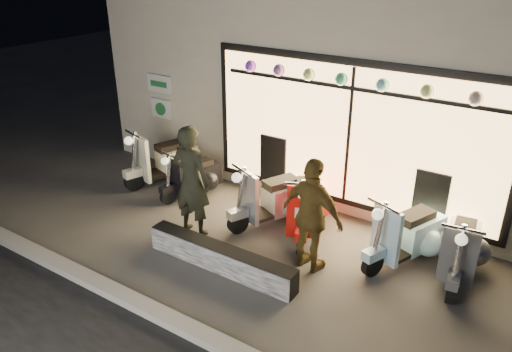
{
  "coord_description": "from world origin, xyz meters",
  "views": [
    {
      "loc": [
        3.87,
        -5.7,
        4.52
      ],
      "look_at": [
        -0.24,
        0.6,
        1.05
      ],
      "focal_mm": 35.0,
      "sensor_mm": 36.0,
      "label": 1
    }
  ],
  "objects": [
    {
      "name": "ground",
      "position": [
        0.0,
        0.0,
        0.0
      ],
      "size": [
        40.0,
        40.0,
        0.0
      ],
      "primitive_type": "plane",
      "color": "#383533",
      "rests_on": "ground"
    },
    {
      "name": "scooter_cream",
      "position": [
        -2.91,
        1.37,
        0.47
      ],
      "size": [
        0.86,
        1.62,
        1.16
      ],
      "rotation": [
        0.0,
        0.0,
        -0.32
      ],
      "color": "black",
      "rests_on": "ground"
    },
    {
      "name": "scooter_black",
      "position": [
        -2.02,
        1.19,
        0.39
      ],
      "size": [
        0.67,
        1.36,
        0.97
      ],
      "rotation": [
        0.0,
        0.0,
        -0.26
      ],
      "color": "black",
      "rests_on": "ground"
    },
    {
      "name": "graffiti_barrier",
      "position": [
        -0.07,
        -0.65,
        0.2
      ],
      "size": [
        2.57,
        0.28,
        0.4
      ],
      "primitive_type": "cube",
      "color": "black",
      "rests_on": "ground"
    },
    {
      "name": "woman",
      "position": [
        1.05,
        0.13,
        0.91
      ],
      "size": [
        1.13,
        0.63,
        1.81
      ],
      "primitive_type": "imported",
      "rotation": [
        0.0,
        0.0,
        2.96
      ],
      "color": "brown",
      "rests_on": "ground"
    },
    {
      "name": "kerb",
      "position": [
        0.0,
        -2.0,
        0.06
      ],
      "size": [
        40.0,
        0.25,
        0.12
      ],
      "primitive_type": "cube",
      "color": "slate",
      "rests_on": "ground"
    },
    {
      "name": "scooter_blue",
      "position": [
        2.24,
        1.23,
        0.46
      ],
      "size": [
        0.9,
        1.56,
        1.13
      ],
      "rotation": [
        0.0,
        0.0,
        -0.39
      ],
      "color": "black",
      "rests_on": "ground"
    },
    {
      "name": "scooter_red",
      "position": [
        0.4,
        1.17,
        0.47
      ],
      "size": [
        0.96,
        1.59,
        1.17
      ],
      "rotation": [
        0.0,
        0.0,
        0.43
      ],
      "color": "black",
      "rests_on": "ground"
    },
    {
      "name": "man",
      "position": [
        -1.12,
        -0.02,
        0.98
      ],
      "size": [
        0.73,
        0.5,
        1.95
      ],
      "primitive_type": "imported",
      "rotation": [
        0.0,
        0.0,
        3.19
      ],
      "color": "black",
      "rests_on": "ground"
    },
    {
      "name": "shop_building",
      "position": [
        0.0,
        4.98,
        2.1
      ],
      "size": [
        10.2,
        6.23,
        4.2
      ],
      "color": "beige",
      "rests_on": "ground"
    },
    {
      "name": "scooter_silver",
      "position": [
        -0.12,
        1.12,
        0.46
      ],
      "size": [
        0.94,
        1.56,
        1.14
      ],
      "rotation": [
        0.0,
        0.0,
        -0.43
      ],
      "color": "black",
      "rests_on": "ground"
    },
    {
      "name": "scooter_grey",
      "position": [
        2.98,
        1.26,
        0.44
      ],
      "size": [
        0.6,
        1.54,
        1.1
      ],
      "rotation": [
        0.0,
        0.0,
        0.11
      ],
      "color": "black",
      "rests_on": "ground"
    }
  ]
}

